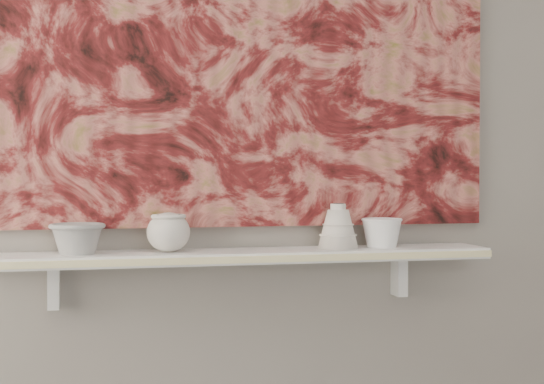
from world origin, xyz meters
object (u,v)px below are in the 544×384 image
object	(u,v)px
bowl_grey	(77,238)
shelf	(240,256)
bell_vessel	(338,226)
bowl_white	(382,233)
cup_cream	(168,232)
painting	(234,31)

from	to	relation	value
bowl_grey	shelf	bearing A→B (deg)	0.00
bell_vessel	bowl_white	bearing A→B (deg)	0.00
cup_cream	bowl_white	bearing A→B (deg)	0.00
cup_cream	bell_vessel	world-z (taller)	bell_vessel
painting	bowl_white	distance (m)	0.71
shelf	bowl_white	xyz separation A→B (m)	(0.41, 0.00, 0.06)
bowl_grey	cup_cream	size ratio (longest dim) A/B	1.25
shelf	painting	xyz separation A→B (m)	(0.00, 0.08, 0.62)
painting	bowl_grey	size ratio (longest dim) A/B	10.46
shelf	bell_vessel	bearing A→B (deg)	0.00
shelf	bell_vessel	xyz separation A→B (m)	(0.28, 0.00, 0.08)
shelf	bowl_white	size ratio (longest dim) A/B	12.09
bowl_grey	bowl_white	world-z (taller)	bowl_white
cup_cream	bowl_white	distance (m)	0.60
shelf	painting	world-z (taller)	painting
cup_cream	bell_vessel	bearing A→B (deg)	0.00
painting	bowl_grey	distance (m)	0.72
painting	cup_cream	bearing A→B (deg)	-157.31
bowl_grey	bowl_white	bearing A→B (deg)	0.00
painting	cup_cream	distance (m)	0.60
bowl_white	bell_vessel	bearing A→B (deg)	180.00
shelf	bell_vessel	distance (m)	0.29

